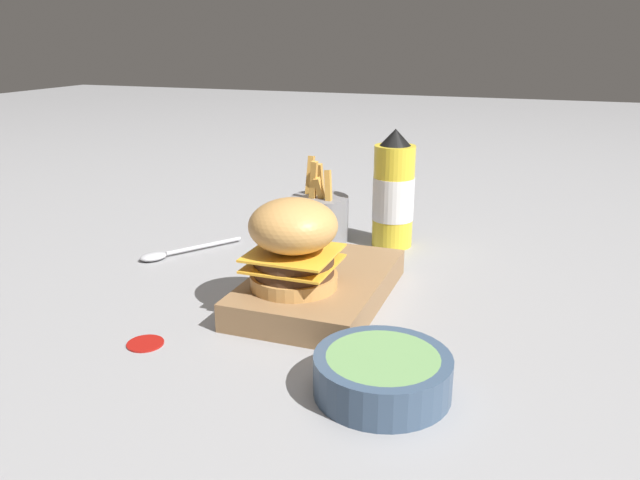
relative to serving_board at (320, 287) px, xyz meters
The scene contains 8 objects.
ground_plane 0.07m from the serving_board, 33.36° to the right, with size 6.00×6.00×0.00m, color gray.
serving_board is the anchor object (origin of this frame).
burger 0.10m from the serving_board, 160.74° to the left, with size 0.12×0.12×0.12m.
ketchup_bottle 0.28m from the serving_board, ahead, with size 0.07×0.07×0.20m.
fries_basket 0.27m from the serving_board, 20.23° to the left, with size 0.10×0.10×0.15m.
side_bowl 0.25m from the serving_board, 144.97° to the right, with size 0.14×0.14×0.04m.
spoon 0.31m from the serving_board, 75.33° to the left, with size 0.16×0.12×0.01m.
ketchup_puddle 0.25m from the serving_board, 142.49° to the left, with size 0.04×0.04×0.00m.
Camera 1 is at (-0.81, -0.24, 0.35)m, focal length 35.00 mm.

